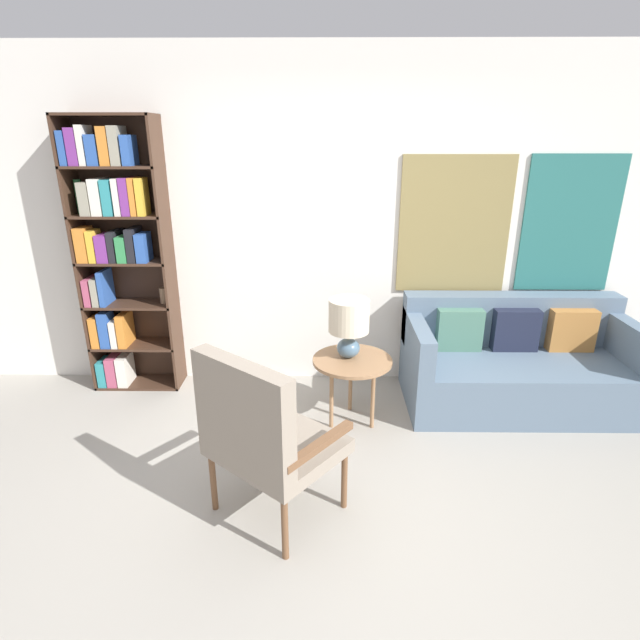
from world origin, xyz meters
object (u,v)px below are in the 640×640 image
at_px(armchair, 261,431).
at_px(bookshelf, 117,250).
at_px(table_lamp, 349,321).
at_px(side_table, 352,365).
at_px(couch, 516,364).

bearing_deg(armchair, bookshelf, 129.05).
bearing_deg(table_lamp, side_table, -53.74).
relative_size(side_table, table_lamp, 1.32).
xyz_separation_m(bookshelf, couch, (3.19, -0.25, -0.87)).
distance_m(armchair, side_table, 1.18).
bearing_deg(couch, armchair, -143.46).
distance_m(bookshelf, side_table, 2.08).
bearing_deg(table_lamp, couch, 12.47).
xyz_separation_m(armchair, side_table, (0.54, 1.04, -0.11)).
bearing_deg(side_table, couch, 14.35).
xyz_separation_m(bookshelf, armchair, (1.32, -1.63, -0.60)).
relative_size(bookshelf, table_lamp, 4.98).
height_order(side_table, table_lamp, table_lamp).
xyz_separation_m(couch, side_table, (-1.33, -0.34, 0.15)).
height_order(bookshelf, couch, bookshelf).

